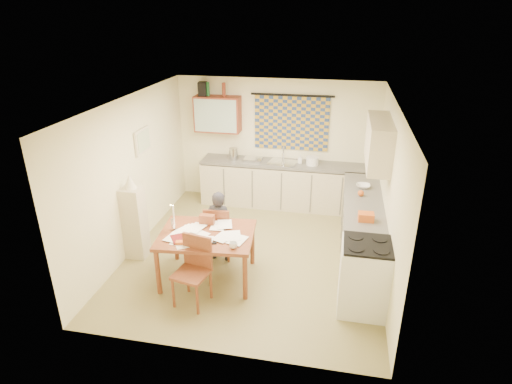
% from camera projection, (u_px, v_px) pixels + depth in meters
% --- Properties ---
extents(floor, '(4.00, 4.50, 0.02)m').
position_uv_depth(floor, '(254.00, 254.00, 7.06)').
color(floor, olive).
rests_on(floor, ground).
extents(ceiling, '(4.00, 4.50, 0.02)m').
position_uv_depth(ceiling, '(253.00, 101.00, 6.06)').
color(ceiling, white).
rests_on(ceiling, floor).
extents(wall_back, '(4.00, 0.02, 2.50)m').
position_uv_depth(wall_back, '(276.00, 142.00, 8.59)').
color(wall_back, '#F0EABB').
rests_on(wall_back, floor).
extents(wall_front, '(4.00, 0.02, 2.50)m').
position_uv_depth(wall_front, '(211.00, 263.00, 4.53)').
color(wall_front, '#F0EABB').
rests_on(wall_front, floor).
extents(wall_left, '(0.02, 4.50, 2.50)m').
position_uv_depth(wall_left, '(132.00, 174.00, 6.92)').
color(wall_left, '#F0EABB').
rests_on(wall_left, floor).
extents(wall_right, '(0.02, 4.50, 2.50)m').
position_uv_depth(wall_right, '(389.00, 194.00, 6.20)').
color(wall_right, '#F0EABB').
rests_on(wall_right, floor).
extents(window_blind, '(1.45, 0.03, 1.05)m').
position_uv_depth(window_blind, '(291.00, 123.00, 8.34)').
color(window_blind, navy).
rests_on(window_blind, wall_back).
extents(curtain_rod, '(1.60, 0.04, 0.04)m').
position_uv_depth(curtain_rod, '(292.00, 95.00, 8.11)').
color(curtain_rod, black).
rests_on(curtain_rod, wall_back).
extents(wall_cabinet, '(0.90, 0.34, 0.70)m').
position_uv_depth(wall_cabinet, '(218.00, 114.00, 8.42)').
color(wall_cabinet, maroon).
rests_on(wall_cabinet, wall_back).
extents(wall_cabinet_glass, '(0.84, 0.02, 0.64)m').
position_uv_depth(wall_cabinet_glass, '(215.00, 116.00, 8.27)').
color(wall_cabinet_glass, '#99B2A5').
rests_on(wall_cabinet_glass, wall_back).
extents(upper_cabinet_right, '(0.34, 1.30, 0.70)m').
position_uv_depth(upper_cabinet_right, '(379.00, 142.00, 6.49)').
color(upper_cabinet_right, '#BAAE8B').
rests_on(upper_cabinet_right, wall_right).
extents(framed_print, '(0.04, 0.50, 0.40)m').
position_uv_depth(framed_print, '(142.00, 141.00, 7.10)').
color(framed_print, beige).
rests_on(framed_print, wall_left).
extents(print_canvas, '(0.01, 0.42, 0.32)m').
position_uv_depth(print_canvas, '(144.00, 141.00, 7.09)').
color(print_canvas, white).
rests_on(print_canvas, wall_left).
extents(counter_back, '(3.30, 0.62, 0.92)m').
position_uv_depth(counter_back, '(283.00, 185.00, 8.60)').
color(counter_back, '#BAAE8B').
rests_on(counter_back, floor).
extents(counter_right, '(0.62, 2.95, 0.92)m').
position_uv_depth(counter_right, '(361.00, 233.00, 6.76)').
color(counter_right, '#BAAE8B').
rests_on(counter_right, floor).
extents(stove, '(0.64, 0.64, 0.99)m').
position_uv_depth(stove, '(364.00, 277.00, 5.59)').
color(stove, white).
rests_on(stove, floor).
extents(sink, '(0.63, 0.55, 0.10)m').
position_uv_depth(sink, '(283.00, 165.00, 8.43)').
color(sink, silver).
rests_on(sink, counter_back).
extents(tap, '(0.04, 0.04, 0.28)m').
position_uv_depth(tap, '(283.00, 153.00, 8.52)').
color(tap, silver).
rests_on(tap, counter_back).
extents(dish_rack, '(0.36, 0.31, 0.06)m').
position_uv_depth(dish_rack, '(253.00, 159.00, 8.51)').
color(dish_rack, silver).
rests_on(dish_rack, counter_back).
extents(kettle, '(0.22, 0.22, 0.24)m').
position_uv_depth(kettle, '(234.00, 154.00, 8.54)').
color(kettle, silver).
rests_on(kettle, counter_back).
extents(mixing_bowl, '(0.31, 0.31, 0.16)m').
position_uv_depth(mixing_bowl, '(312.00, 161.00, 8.28)').
color(mixing_bowl, white).
rests_on(mixing_bowl, counter_back).
extents(soap_bottle, '(0.08, 0.08, 0.17)m').
position_uv_depth(soap_bottle, '(300.00, 159.00, 8.36)').
color(soap_bottle, white).
rests_on(soap_bottle, counter_back).
extents(bowl, '(0.25, 0.25, 0.06)m').
position_uv_depth(bowl, '(363.00, 186.00, 7.25)').
color(bowl, white).
rests_on(bowl, counter_right).
extents(orange_bag, '(0.23, 0.17, 0.12)m').
position_uv_depth(orange_bag, '(366.00, 217.00, 6.12)').
color(orange_bag, '#C9571C').
rests_on(orange_bag, counter_right).
extents(fruit_orange, '(0.10, 0.10, 0.10)m').
position_uv_depth(fruit_orange, '(361.00, 193.00, 6.92)').
color(fruit_orange, '#C9571C').
rests_on(fruit_orange, counter_right).
extents(speaker, '(0.18, 0.22, 0.26)m').
position_uv_depth(speaker, '(203.00, 89.00, 8.28)').
color(speaker, black).
rests_on(speaker, wall_cabinet).
extents(bottle_green, '(0.07, 0.07, 0.26)m').
position_uv_depth(bottle_green, '(208.00, 89.00, 8.26)').
color(bottle_green, '#195926').
rests_on(bottle_green, wall_cabinet).
extents(bottle_brown, '(0.07, 0.07, 0.26)m').
position_uv_depth(bottle_brown, '(224.00, 90.00, 8.20)').
color(bottle_brown, maroon).
rests_on(bottle_brown, wall_cabinet).
extents(dining_table, '(1.43, 1.14, 0.75)m').
position_uv_depth(dining_table, '(208.00, 256.00, 6.29)').
color(dining_table, brown).
rests_on(dining_table, floor).
extents(chair_far, '(0.43, 0.43, 0.90)m').
position_uv_depth(chair_far, '(220.00, 241.00, 6.88)').
color(chair_far, brown).
rests_on(chair_far, floor).
extents(chair_near, '(0.51, 0.51, 0.95)m').
position_uv_depth(chair_near, '(193.00, 284.00, 5.79)').
color(chair_near, brown).
rests_on(chair_near, floor).
extents(person, '(0.45, 0.32, 1.17)m').
position_uv_depth(person, '(219.00, 226.00, 6.70)').
color(person, black).
rests_on(person, floor).
extents(shelf_stand, '(0.32, 0.30, 1.19)m').
position_uv_depth(shelf_stand, '(135.00, 223.00, 6.77)').
color(shelf_stand, '#BAAE8B').
rests_on(shelf_stand, floor).
extents(lampshade, '(0.20, 0.20, 0.22)m').
position_uv_depth(lampshade, '(130.00, 182.00, 6.49)').
color(lampshade, beige).
rests_on(lampshade, shelf_stand).
extents(letter_rack, '(0.22, 0.10, 0.16)m').
position_uv_depth(letter_rack, '(207.00, 220.00, 6.36)').
color(letter_rack, brown).
rests_on(letter_rack, dining_table).
extents(mug, '(0.12, 0.12, 0.09)m').
position_uv_depth(mug, '(233.00, 245.00, 5.75)').
color(mug, white).
rests_on(mug, dining_table).
extents(magazine, '(0.44, 0.44, 0.02)m').
position_uv_depth(magazine, '(172.00, 240.00, 5.94)').
color(magazine, maroon).
rests_on(magazine, dining_table).
extents(book, '(0.27, 0.31, 0.02)m').
position_uv_depth(book, '(176.00, 236.00, 6.06)').
color(book, '#C9571C').
rests_on(book, dining_table).
extents(orange_box, '(0.14, 0.11, 0.04)m').
position_uv_depth(orange_box, '(180.00, 243.00, 5.86)').
color(orange_box, '#C9571C').
rests_on(orange_box, dining_table).
extents(eyeglasses, '(0.14, 0.09, 0.02)m').
position_uv_depth(eyeglasses, '(212.00, 243.00, 5.87)').
color(eyeglasses, black).
rests_on(eyeglasses, dining_table).
extents(candle_holder, '(0.07, 0.07, 0.18)m').
position_uv_depth(candle_holder, '(173.00, 225.00, 6.20)').
color(candle_holder, silver).
rests_on(candle_holder, dining_table).
extents(candle, '(0.03, 0.03, 0.22)m').
position_uv_depth(candle, '(173.00, 212.00, 6.11)').
color(candle, white).
rests_on(candle, dining_table).
extents(candle_flame, '(0.02, 0.02, 0.02)m').
position_uv_depth(candle_flame, '(171.00, 205.00, 6.05)').
color(candle_flame, '#FFCC66').
rests_on(candle_flame, dining_table).
extents(papers, '(1.16, 0.98, 0.03)m').
position_uv_depth(papers, '(204.00, 234.00, 6.10)').
color(papers, white).
rests_on(papers, dining_table).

